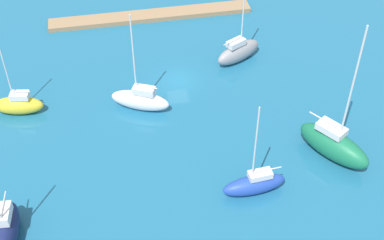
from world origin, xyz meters
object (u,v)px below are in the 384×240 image
Objects in this scene: pier_dock at (151,16)px; sailboat_gray_lone_north at (238,51)px; sailboat_white_far_north at (140,99)px; sailboat_navy_outer_mooring at (7,229)px; sailboat_yellow_inner_mooring at (18,104)px; sailboat_green_mid_basin at (334,144)px; sailboat_blue_center_basin at (255,184)px.

sailboat_gray_lone_north is at bearing 127.21° from pier_dock.
sailboat_gray_lone_north is at bearing -126.71° from sailboat_white_far_north.
sailboat_navy_outer_mooring is 0.95× the size of sailboat_white_far_north.
sailboat_yellow_inner_mooring is 33.99m from sailboat_green_mid_basin.
sailboat_gray_lone_north is at bearing 162.33° from sailboat_green_mid_basin.
sailboat_white_far_north reaches higher than sailboat_yellow_inner_mooring.
sailboat_green_mid_basin is (-14.41, 30.17, 1.31)m from pier_dock.
sailboat_green_mid_basin reaches higher than sailboat_gray_lone_north.
pier_dock is 1.79× the size of sailboat_green_mid_basin.
pier_dock is 15.36m from sailboat_gray_lone_north.
sailboat_gray_lone_north reaches higher than sailboat_yellow_inner_mooring.
sailboat_navy_outer_mooring is 1.06× the size of sailboat_yellow_inner_mooring.
sailboat_white_far_north is 13.41m from sailboat_yellow_inner_mooring.
sailboat_blue_center_basin is at bearing 154.67° from sailboat_yellow_inner_mooring.
pier_dock is at bearing -75.66° from sailboat_white_far_north.
sailboat_blue_center_basin is at bearing 99.14° from pier_dock.
sailboat_navy_outer_mooring is 0.91× the size of sailboat_gray_lone_north.
pier_dock is at bearing 158.55° from sailboat_navy_outer_mooring.
sailboat_yellow_inner_mooring is at bearing 45.38° from pier_dock.
sailboat_blue_center_basin is 0.89× the size of sailboat_white_far_north.
sailboat_white_far_north is (-13.43, -15.39, -0.08)m from sailboat_navy_outer_mooring.
sailboat_navy_outer_mooring reaches higher than pier_dock.
sailboat_blue_center_basin is 21.44m from sailboat_gray_lone_north.
sailboat_navy_outer_mooring is at bearing 74.29° from sailboat_white_far_north.
sailboat_yellow_inner_mooring is at bearing -175.45° from sailboat_navy_outer_mooring.
sailboat_blue_center_basin is 0.93× the size of sailboat_navy_outer_mooring.
pier_dock is 24.25m from sailboat_yellow_inner_mooring.
sailboat_yellow_inner_mooring is (-0.14, -17.22, -0.20)m from sailboat_navy_outer_mooring.
sailboat_blue_center_basin is at bearing 98.04° from sailboat_navy_outer_mooring.
pier_dock is 33.72m from sailboat_blue_center_basin.
sailboat_gray_lone_north is (-13.00, -6.88, 0.07)m from sailboat_white_far_north.
sailboat_green_mid_basin is 1.25× the size of sailboat_gray_lone_north.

